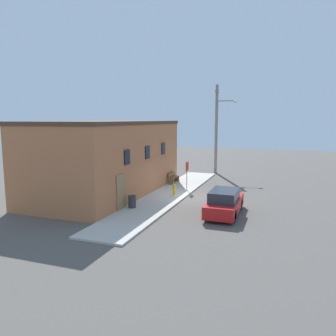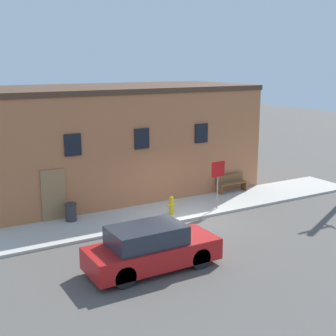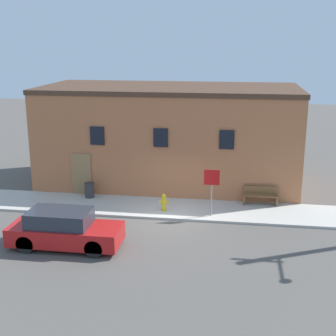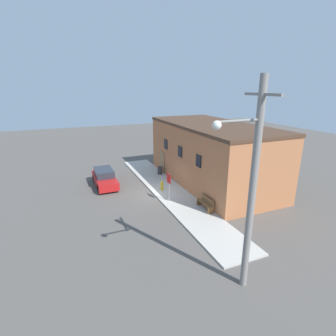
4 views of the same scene
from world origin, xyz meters
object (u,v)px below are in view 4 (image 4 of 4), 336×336
object	(u,v)px
stop_sign	(169,182)
parked_car	(105,178)
trash_bin	(160,170)
fire_hydrant	(162,186)
utility_pole	(251,186)
bench	(206,203)

from	to	relation	value
stop_sign	parked_car	world-z (taller)	stop_sign
parked_car	stop_sign	bearing A→B (deg)	35.46
stop_sign	trash_bin	distance (m)	6.41
fire_hydrant	stop_sign	world-z (taller)	stop_sign
utility_pole	parked_car	distance (m)	15.35
stop_sign	trash_bin	bearing A→B (deg)	164.86
fire_hydrant	utility_pole	bearing A→B (deg)	-3.72
trash_bin	bench	bearing A→B (deg)	1.40
trash_bin	parked_car	xyz separation A→B (m)	(0.75, -5.45, 0.22)
bench	utility_pole	world-z (taller)	utility_pole
stop_sign	utility_pole	bearing A→B (deg)	-2.72
fire_hydrant	stop_sign	distance (m)	2.43
trash_bin	utility_pole	bearing A→B (deg)	-7.79
fire_hydrant	bench	bearing A→B (deg)	19.49
stop_sign	bench	size ratio (longest dim) A/B	1.32
trash_bin	stop_sign	bearing A→B (deg)	-15.14
trash_bin	parked_car	world-z (taller)	parked_car
bench	stop_sign	bearing A→B (deg)	-140.19
utility_pole	trash_bin	bearing A→B (deg)	172.21
fire_hydrant	trash_bin	size ratio (longest dim) A/B	1.10
stop_sign	fire_hydrant	bearing A→B (deg)	172.06
fire_hydrant	stop_sign	xyz separation A→B (m)	(2.16, -0.30, 1.08)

